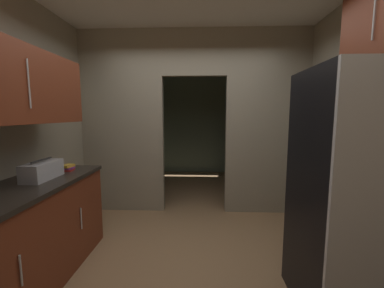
% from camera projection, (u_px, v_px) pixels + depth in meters
% --- Properties ---
extents(ground, '(20.00, 20.00, 0.00)m').
position_uv_depth(ground, '(188.00, 270.00, 2.38)').
color(ground, '#93704C').
extents(kitchen_partition, '(3.45, 0.12, 2.78)m').
position_uv_depth(kitchen_partition, '(193.00, 117.00, 3.71)').
color(kitchen_partition, gray).
rests_on(kitchen_partition, ground).
extents(adjoining_room_shell, '(3.45, 2.70, 2.78)m').
position_uv_depth(adjoining_room_shell, '(196.00, 120.00, 5.55)').
color(adjoining_room_shell, slate).
rests_on(adjoining_room_shell, ground).
extents(refrigerator, '(0.81, 0.78, 1.85)m').
position_uv_depth(refrigerator, '(359.00, 195.00, 1.79)').
color(refrigerator, black).
rests_on(refrigerator, ground).
extents(lower_cabinet_run, '(0.65, 1.86, 0.92)m').
position_uv_depth(lower_cabinet_run, '(21.00, 241.00, 2.04)').
color(lower_cabinet_run, maroon).
rests_on(lower_cabinet_run, ground).
extents(upper_cabinet_counterside, '(0.36, 1.67, 0.63)m').
position_uv_depth(upper_cabinet_counterside, '(6.00, 84.00, 1.88)').
color(upper_cabinet_counterside, maroon).
extents(boombox, '(0.19, 0.40, 0.19)m').
position_uv_depth(boombox, '(42.00, 171.00, 2.27)').
color(boombox, '#B2B2B7').
rests_on(boombox, lower_cabinet_run).
extents(book_stack, '(0.14, 0.14, 0.07)m').
position_uv_depth(book_stack, '(68.00, 168.00, 2.61)').
color(book_stack, red).
rests_on(book_stack, lower_cabinet_run).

